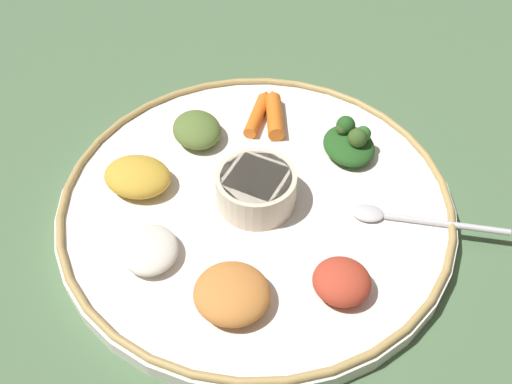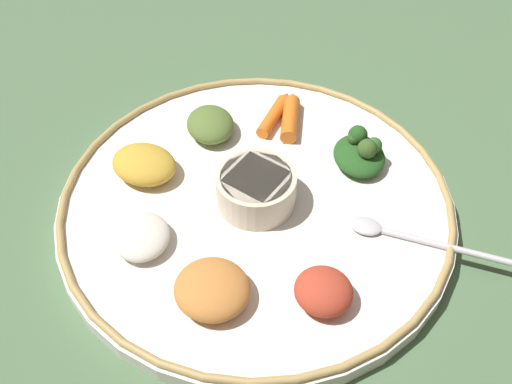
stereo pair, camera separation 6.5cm
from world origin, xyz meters
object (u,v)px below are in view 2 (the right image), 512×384
spoon (402,235)px  greens_pile (360,152)px  carrot_outer (275,113)px  carrot_near_spoon (291,116)px  center_bowl (256,188)px

spoon → greens_pile: size_ratio=1.60×
spoon → carrot_outer: 0.23m
spoon → carrot_outer: bearing=-178.3°
spoon → carrot_near_spoon: 0.21m
spoon → greens_pile: 0.12m
carrot_near_spoon → carrot_outer: bearing=-141.2°
center_bowl → carrot_outer: bearing=137.9°
center_bowl → carrot_outer: (-0.10, 0.09, -0.01)m
center_bowl → spoon: center_bowl is taller
greens_pile → center_bowl: bearing=-95.8°
greens_pile → spoon: bearing=-16.2°
greens_pile → carrot_near_spoon: size_ratio=1.10×
center_bowl → carrot_near_spoon: 0.14m
center_bowl → carrot_near_spoon: size_ratio=1.11×
greens_pile → carrot_near_spoon: 0.11m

